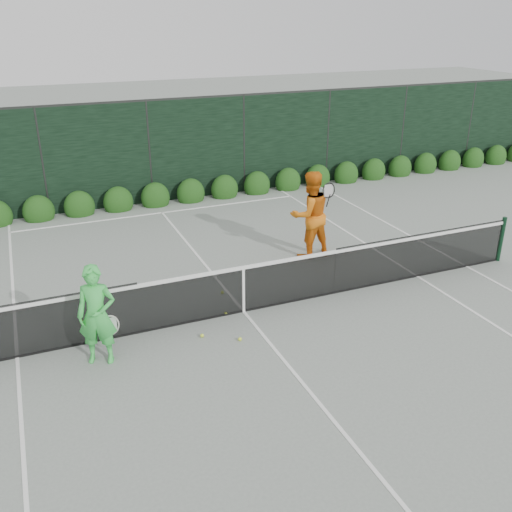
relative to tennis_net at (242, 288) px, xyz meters
name	(u,v)px	position (x,y,z in m)	size (l,w,h in m)	color
ground	(244,312)	(0.02, 0.00, -0.53)	(80.00, 80.00, 0.00)	gray
tennis_net	(242,288)	(0.00, 0.00, 0.00)	(12.90, 0.10, 1.07)	#11341E
player_woman	(97,315)	(-2.77, -0.63, 0.33)	(0.73, 0.60, 1.73)	green
player_man	(310,215)	(2.48, 1.98, 0.50)	(1.04, 0.83, 2.06)	orange
court_lines	(244,312)	(0.02, 0.00, -0.53)	(11.03, 23.83, 0.01)	white
windscreen_fence	(312,304)	(0.02, -2.71, 0.98)	(32.00, 21.07, 3.06)	black
hedge_row	(155,198)	(0.02, 7.15, -0.30)	(31.66, 0.65, 0.94)	#153C10
tennis_balls	(194,319)	(-0.96, 0.04, -0.50)	(2.91, 1.90, 0.07)	#D7F035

